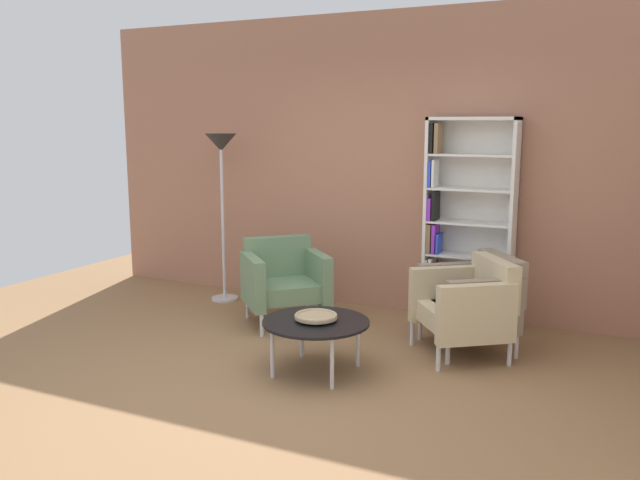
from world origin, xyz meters
TOP-DOWN VIEW (x-y plane):
  - ground_plane at (0.00, 0.00)m, footprint 8.32×8.32m
  - brick_back_panel at (0.00, 2.46)m, footprint 6.40×0.12m
  - bookshelf_tall at (0.87, 2.25)m, footprint 0.80×0.30m
  - coffee_table_low at (0.19, 0.53)m, footprint 0.80×0.80m
  - decorative_bowl at (0.19, 0.53)m, footprint 0.32×0.32m
  - armchair_corner_red at (-0.63, 1.54)m, footprint 0.95×0.95m
  - armchair_near_window at (1.12, 1.39)m, footprint 0.94×0.95m
  - armchair_by_bookshelf at (1.14, 1.57)m, footprint 0.94×0.95m
  - floor_lamp_torchiere at (-1.58, 1.97)m, footprint 0.32×0.32m

SIDE VIEW (x-z plane):
  - ground_plane at x=0.00m, z-range 0.00..0.00m
  - coffee_table_low at x=0.19m, z-range 0.17..0.57m
  - armchair_corner_red at x=-0.63m, z-range 0.02..0.80m
  - armchair_near_window at x=1.12m, z-range 0.02..0.80m
  - armchair_by_bookshelf at x=1.14m, z-range 0.02..0.80m
  - decorative_bowl at x=0.19m, z-range 0.41..0.46m
  - bookshelf_tall at x=0.87m, z-range -0.02..1.88m
  - floor_lamp_torchiere at x=-1.58m, z-range 0.58..2.32m
  - brick_back_panel at x=0.00m, z-range 0.00..2.90m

